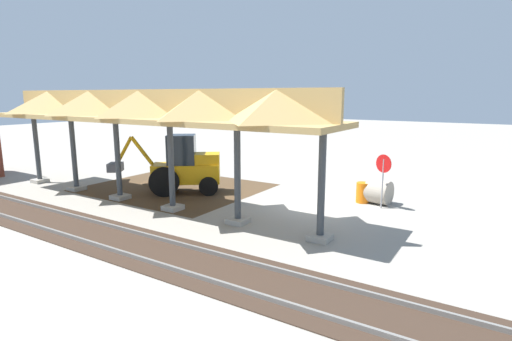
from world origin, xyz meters
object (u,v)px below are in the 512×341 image
at_px(stop_sign, 383,170).
at_px(concrete_pipe, 379,192).
at_px(backhoe, 183,167).
at_px(traffic_barrel, 363,193).

height_order(stop_sign, concrete_pipe, stop_sign).
bearing_deg(concrete_pipe, backhoe, 19.66).
bearing_deg(concrete_pipe, traffic_barrel, 16.83).
bearing_deg(stop_sign, concrete_pipe, -64.67).
distance_m(stop_sign, concrete_pipe, 1.34).
relative_size(backhoe, traffic_barrel, 5.44).
bearing_deg(stop_sign, backhoe, 15.12).
relative_size(stop_sign, backhoe, 0.47).
relative_size(stop_sign, traffic_barrel, 2.53).
bearing_deg(traffic_barrel, stop_sign, 154.00).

